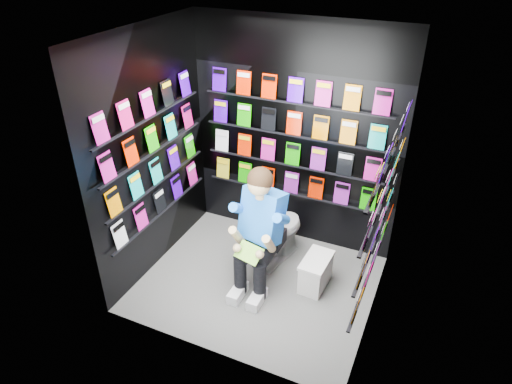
% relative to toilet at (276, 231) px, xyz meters
% --- Properties ---
extents(floor, '(2.40, 2.40, 0.00)m').
position_rel_toilet_xyz_m(floor, '(-0.01, -0.50, -0.37)').
color(floor, '#5D5D5B').
rests_on(floor, ground).
extents(ceiling, '(2.40, 2.40, 0.00)m').
position_rel_toilet_xyz_m(ceiling, '(-0.01, -0.50, 2.23)').
color(ceiling, white).
rests_on(ceiling, floor).
extents(wall_back, '(2.40, 0.04, 2.60)m').
position_rel_toilet_xyz_m(wall_back, '(-0.01, 0.50, 0.93)').
color(wall_back, black).
rests_on(wall_back, floor).
extents(wall_front, '(2.40, 0.04, 2.60)m').
position_rel_toilet_xyz_m(wall_front, '(-0.01, -1.50, 0.93)').
color(wall_front, black).
rests_on(wall_front, floor).
extents(wall_left, '(0.04, 2.00, 2.60)m').
position_rel_toilet_xyz_m(wall_left, '(-1.21, -0.50, 0.93)').
color(wall_left, black).
rests_on(wall_left, floor).
extents(wall_right, '(0.04, 2.00, 2.60)m').
position_rel_toilet_xyz_m(wall_right, '(1.19, -0.50, 0.93)').
color(wall_right, black).
rests_on(wall_right, floor).
extents(comics_back, '(2.10, 0.06, 1.37)m').
position_rel_toilet_xyz_m(comics_back, '(-0.01, 0.47, 0.94)').
color(comics_back, '#EF006D').
rests_on(comics_back, wall_back).
extents(comics_left, '(0.06, 1.70, 1.37)m').
position_rel_toilet_xyz_m(comics_left, '(-1.18, -0.50, 0.94)').
color(comics_left, '#EF006D').
rests_on(comics_left, wall_left).
extents(comics_right, '(0.06, 1.70, 1.37)m').
position_rel_toilet_xyz_m(comics_right, '(1.16, -0.50, 0.94)').
color(comics_right, '#EF006D').
rests_on(comics_right, wall_right).
extents(toilet, '(0.58, 0.83, 0.73)m').
position_rel_toilet_xyz_m(toilet, '(0.00, 0.00, 0.00)').
color(toilet, white).
rests_on(toilet, floor).
extents(longbox, '(0.26, 0.44, 0.32)m').
position_rel_toilet_xyz_m(longbox, '(0.57, -0.28, -0.21)').
color(longbox, white).
rests_on(longbox, floor).
extents(longbox_lid, '(0.28, 0.46, 0.03)m').
position_rel_toilet_xyz_m(longbox_lid, '(0.57, -0.28, -0.03)').
color(longbox_lid, white).
rests_on(longbox_lid, longbox).
extents(reader, '(0.75, 0.94, 1.54)m').
position_rel_toilet_xyz_m(reader, '(0.00, -0.38, 0.44)').
color(reader, blue).
rests_on(reader, toilet).
extents(held_comic, '(0.30, 0.22, 0.12)m').
position_rel_toilet_xyz_m(held_comic, '(0.00, -0.73, 0.21)').
color(held_comic, green).
rests_on(held_comic, reader).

